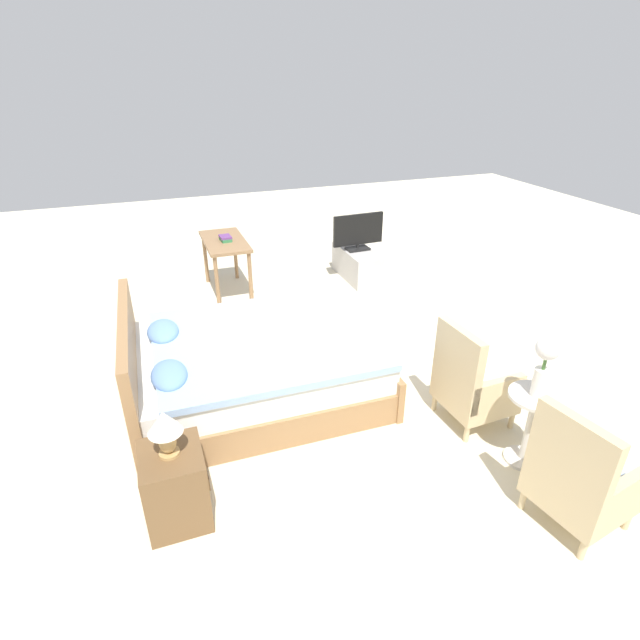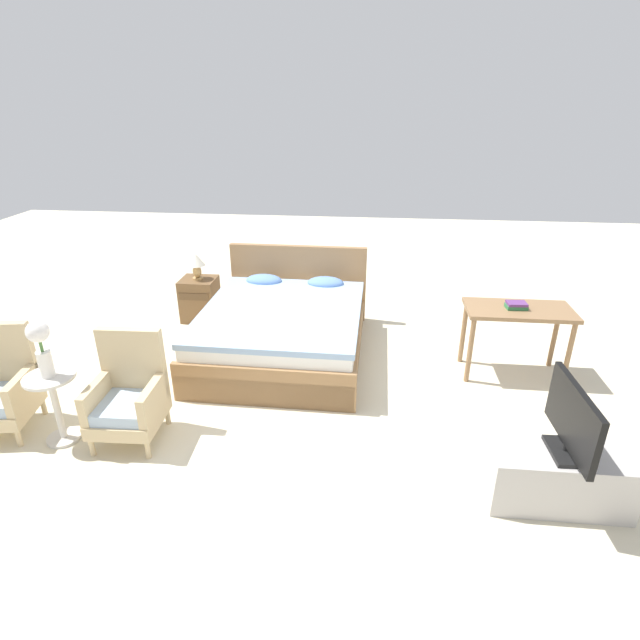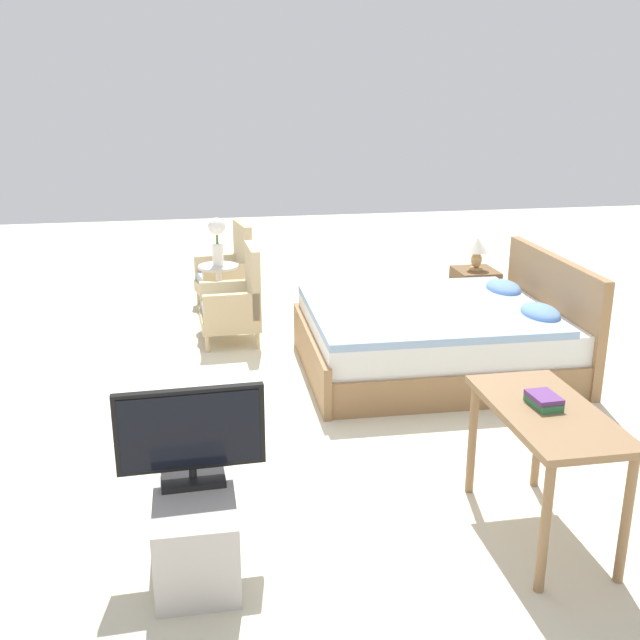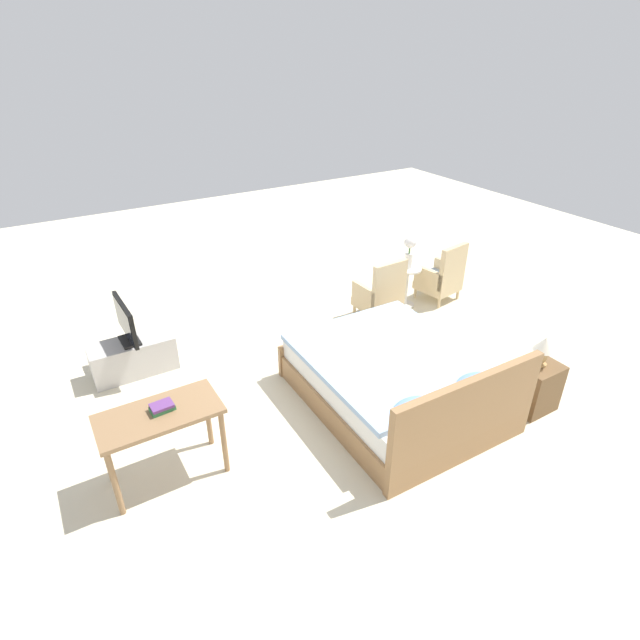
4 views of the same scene
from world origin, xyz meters
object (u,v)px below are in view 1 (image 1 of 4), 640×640
object	(u,v)px
bed	(251,366)
tv_stand	(357,264)
side_table	(531,420)
tv_flatscreen	(358,232)
book_stack	(225,238)
vanity_desk	(225,248)
nightstand	(175,486)
flower_vase	(545,360)
table_lamp	(165,427)
armchair_by_window_right	(471,384)
armchair_by_window_left	(579,479)

from	to	relation	value
bed	tv_stand	distance (m)	3.10
side_table	tv_flatscreen	size ratio (longest dim) A/B	0.83
tv_stand	tv_flatscreen	xyz separation A→B (m)	(0.00, 0.00, 0.48)
book_stack	tv_flatscreen	bearing A→B (deg)	-92.52
tv_stand	vanity_desk	distance (m)	1.89
bed	side_table	world-z (taller)	bed
nightstand	flower_vase	bearing A→B (deg)	-97.98
tv_stand	flower_vase	bearing A→B (deg)	175.40
side_table	nightstand	size ratio (longest dim) A/B	1.12
table_lamp	vanity_desk	size ratio (longest dim) A/B	0.32
table_lamp	tv_stand	xyz separation A→B (m)	(3.53, -2.88, -0.55)
side_table	flower_vase	distance (m)	0.52
vanity_desk	table_lamp	bearing A→B (deg)	164.14
tv_flatscreen	nightstand	bearing A→B (deg)	140.83
armchair_by_window_right	tv_stand	xyz separation A→B (m)	(3.32, -0.44, -0.16)
flower_vase	vanity_desk	xyz separation A→B (m)	(4.01, 1.53, -0.28)
armchair_by_window_left	nightstand	bearing A→B (deg)	68.89
book_stack	side_table	bearing A→B (deg)	-159.08
side_table	table_lamp	distance (m)	2.62
flower_vase	tv_stand	distance (m)	3.96
nightstand	tv_stand	xyz separation A→B (m)	(3.53, -2.88, -0.06)
armchair_by_window_left	table_lamp	world-z (taller)	armchair_by_window_left
bed	side_table	size ratio (longest dim) A/B	3.57
table_lamp	book_stack	xyz separation A→B (m)	(3.61, -1.05, 0.01)
side_table	armchair_by_window_left	bearing A→B (deg)	168.14
flower_vase	armchair_by_window_left	bearing A→B (deg)	168.14
bed	side_table	bearing A→B (deg)	-132.08
flower_vase	bed	bearing A→B (deg)	47.92
flower_vase	nightstand	xyz separation A→B (m)	(0.36, 2.57, -0.63)
armchair_by_window_right	vanity_desk	distance (m)	3.73
armchair_by_window_left	armchair_by_window_right	xyz separation A→B (m)	(1.15, 0.00, 0.00)
table_lamp	book_stack	world-z (taller)	table_lamp
flower_vase	vanity_desk	bearing A→B (deg)	20.85
tv_stand	tv_flatscreen	world-z (taller)	tv_flatscreen
flower_vase	tv_flatscreen	bearing A→B (deg)	-4.60
tv_flatscreen	book_stack	xyz separation A→B (m)	(0.08, 1.83, 0.08)
armchair_by_window_right	table_lamp	xyz separation A→B (m)	(-0.21, 2.44, 0.39)
armchair_by_window_left	book_stack	bearing A→B (deg)	17.04
tv_stand	nightstand	bearing A→B (deg)	140.82
flower_vase	tv_flatscreen	xyz separation A→B (m)	(3.89, -0.31, -0.22)
armchair_by_window_right	bed	bearing A→B (deg)	58.07
table_lamp	tv_flatscreen	xyz separation A→B (m)	(3.53, -2.88, -0.07)
tv_flatscreen	vanity_desk	world-z (taller)	tv_flatscreen
armchair_by_window_right	tv_flatscreen	bearing A→B (deg)	-7.48
flower_vase	book_stack	size ratio (longest dim) A/B	2.28
armchair_by_window_left	tv_stand	world-z (taller)	armchair_by_window_left
armchair_by_window_right	tv_flatscreen	xyz separation A→B (m)	(3.32, -0.44, 0.31)
bed	tv_flatscreen	distance (m)	3.12
armchair_by_window_left	table_lamp	distance (m)	2.65
flower_vase	book_stack	world-z (taller)	flower_vase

